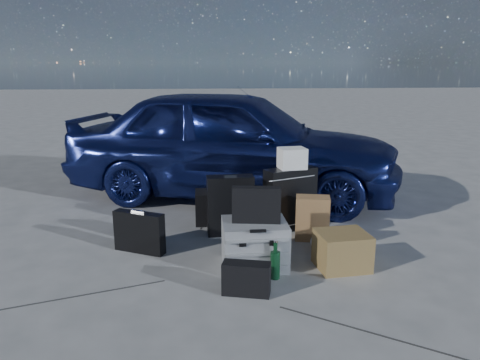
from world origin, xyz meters
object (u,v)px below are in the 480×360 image
object	(u,v)px
car	(233,142)
cardboard_box	(342,250)
briefcase	(139,232)
suitcase_left	(230,205)
duffel_bag	(228,207)
green_bottle	(275,260)
pelican_case	(255,244)
suitcase_right	(290,199)

from	to	relation	value
car	cardboard_box	distance (m)	2.62
briefcase	suitcase_left	world-z (taller)	suitcase_left
duffel_bag	cardboard_box	xyz separation A→B (m)	(0.95, -1.32, -0.02)
duffel_bag	green_bottle	size ratio (longest dim) A/B	2.25
cardboard_box	pelican_case	bearing A→B (deg)	171.80
suitcase_right	cardboard_box	world-z (taller)	suitcase_right
pelican_case	cardboard_box	size ratio (longest dim) A/B	1.30
suitcase_left	cardboard_box	world-z (taller)	suitcase_left
suitcase_right	duffel_bag	xyz separation A→B (m)	(-0.67, 0.28, -0.16)
pelican_case	suitcase_left	size ratio (longest dim) A/B	0.89
car	suitcase_left	size ratio (longest dim) A/B	6.86
suitcase_left	green_bottle	bearing A→B (deg)	-77.64
suitcase_left	suitcase_right	xyz separation A→B (m)	(0.66, 0.10, 0.02)
duffel_bag	cardboard_box	world-z (taller)	duffel_bag
suitcase_left	green_bottle	xyz separation A→B (m)	(0.31, -1.10, -0.16)
briefcase	suitcase_left	size ratio (longest dim) A/B	0.80
briefcase	green_bottle	world-z (taller)	briefcase
briefcase	suitcase_right	size ratio (longest dim) A/B	0.75
suitcase_right	duffel_bag	distance (m)	0.74
pelican_case	cardboard_box	bearing A→B (deg)	-9.10
suitcase_left	duffel_bag	distance (m)	0.41
briefcase	suitcase_left	bearing A→B (deg)	50.67
suitcase_left	car	bearing A→B (deg)	81.39
car	duffel_bag	bearing A→B (deg)	-170.09
duffel_bag	suitcase_right	bearing A→B (deg)	-23.00
suitcase_left	duffel_bag	xyz separation A→B (m)	(-0.01, 0.39, -0.13)
briefcase	cardboard_box	distance (m)	1.93
pelican_case	suitcase_right	xyz separation A→B (m)	(0.49, 0.93, 0.14)
pelican_case	duffel_bag	bearing A→B (deg)	97.26
suitcase_right	green_bottle	world-z (taller)	suitcase_right
suitcase_left	suitcase_right	distance (m)	0.67
cardboard_box	car	bearing A→B (deg)	108.58
car	suitcase_right	xyz separation A→B (m)	(0.53, -1.38, -0.40)
pelican_case	green_bottle	distance (m)	0.32
suitcase_right	duffel_bag	size ratio (longest dim) A/B	0.93
green_bottle	car	bearing A→B (deg)	94.03
car	suitcase_left	distance (m)	1.55
pelican_case	briefcase	world-z (taller)	pelican_case
car	duffel_bag	xyz separation A→B (m)	(-0.14, -1.09, -0.56)
car	pelican_case	xyz separation A→B (m)	(0.04, -2.31, -0.54)
cardboard_box	suitcase_right	bearing A→B (deg)	105.28
car	cardboard_box	world-z (taller)	car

